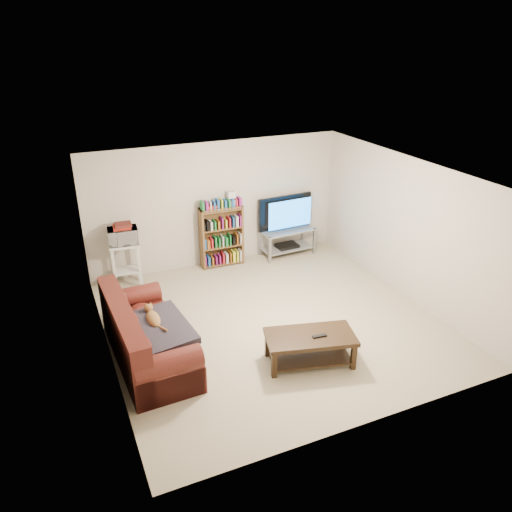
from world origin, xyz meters
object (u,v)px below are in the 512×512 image
coffee_table (310,343)px  tv_stand (287,238)px  bookshelf (222,236)px  sofa (143,341)px

coffee_table → tv_stand: size_ratio=1.19×
coffee_table → bookshelf: 3.49m
sofa → bookshelf: size_ratio=1.79×
tv_stand → bookshelf: size_ratio=0.94×
coffee_table → tv_stand: bearing=82.4°
coffee_table → bookshelf: bearing=104.7°
tv_stand → coffee_table: bearing=-115.2°
sofa → coffee_table: bearing=-27.4°
coffee_table → bookshelf: size_ratio=1.11×
tv_stand → sofa: bearing=-148.2°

